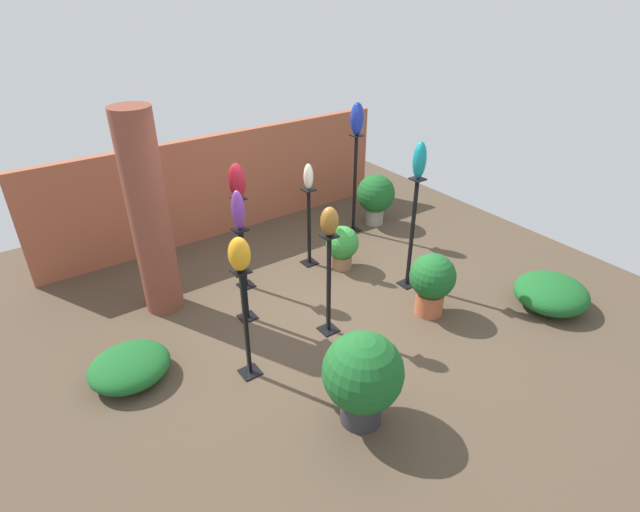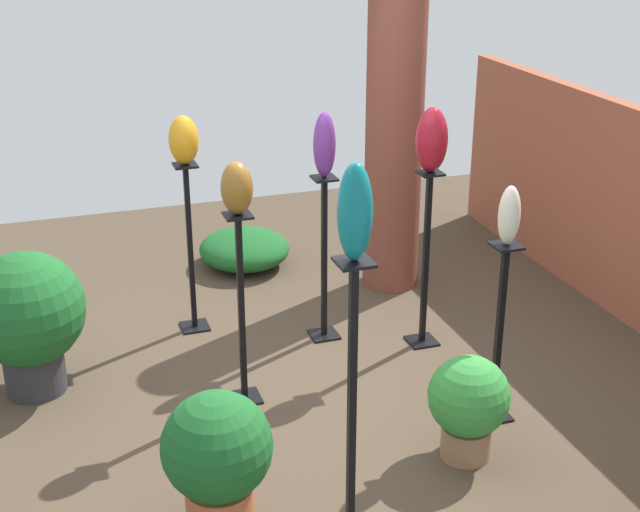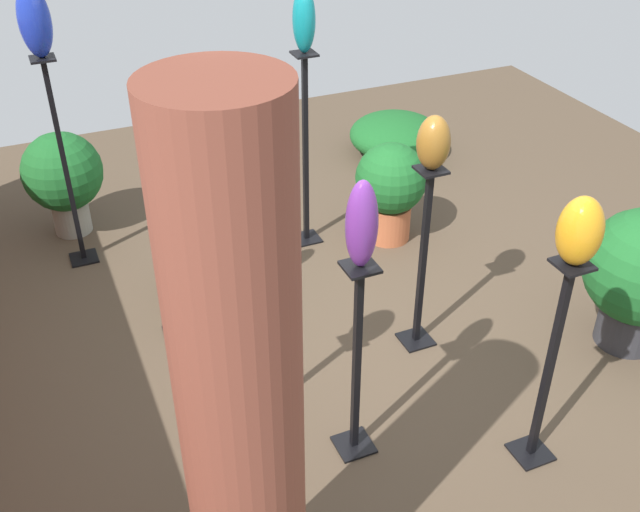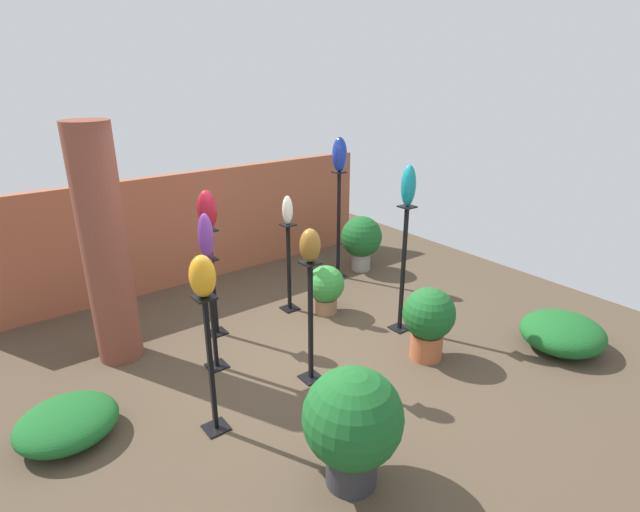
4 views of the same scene
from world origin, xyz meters
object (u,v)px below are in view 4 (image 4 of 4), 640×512
object	(u,v)px
pedestal_cobalt	(339,230)
potted_plant_mid_right	(353,422)
pedestal_bronze	(311,328)
pedestal_violet	(213,319)
art_vase_ivory	(288,210)
art_vase_amber	(202,276)
potted_plant_near_pillar	(361,239)
pedestal_amber	(211,371)
brick_pillar	(105,248)
art_vase_ruby	(207,210)
pedestal_teal	(403,275)
potted_plant_front_right	(429,319)
potted_plant_front_left	(326,287)
pedestal_ruby	(214,287)
art_vase_cobalt	(340,154)
art_vase_bronze	(310,246)
art_vase_violet	(206,236)
art_vase_teal	(409,186)
pedestal_ivory	(289,271)

from	to	relation	value
pedestal_cobalt	potted_plant_mid_right	world-z (taller)	pedestal_cobalt
pedestal_bronze	pedestal_violet	distance (m)	1.00
art_vase_ivory	art_vase_amber	distance (m)	2.31
pedestal_violet	art_vase_ivory	world-z (taller)	art_vase_ivory
potted_plant_near_pillar	pedestal_amber	bearing A→B (deg)	-149.98
pedestal_cobalt	art_vase_amber	distance (m)	3.57
pedestal_bronze	potted_plant_near_pillar	world-z (taller)	pedestal_bronze
brick_pillar	art_vase_ruby	bearing A→B (deg)	-10.05
potted_plant_near_pillar	art_vase_ruby	bearing A→B (deg)	-170.13
brick_pillar	pedestal_teal	distance (m)	3.16
pedestal_bronze	potted_plant_front_right	size ratio (longest dim) A/B	1.57
pedestal_bronze	potted_plant_front_left	bearing A→B (deg)	46.36
pedestal_amber	pedestal_cobalt	distance (m)	3.50
pedestal_ruby	potted_plant_near_pillar	bearing A→B (deg)	9.87
potted_plant_near_pillar	art_vase_cobalt	bearing A→B (deg)	-179.04
brick_pillar	art_vase_amber	size ratio (longest dim) A/B	7.24
pedestal_teal	art_vase_cobalt	xyz separation A→B (m)	(0.41, 1.65, 1.10)
pedestal_teal	art_vase_ruby	xyz separation A→B (m)	(-1.76, 1.21, 0.79)
potted_plant_mid_right	pedestal_ruby	bearing A→B (deg)	85.69
pedestal_bronze	potted_plant_front_right	world-z (taller)	pedestal_bronze
pedestal_cobalt	art_vase_bronze	bearing A→B (deg)	-134.99
pedestal_teal	art_vase_ivory	world-z (taller)	pedestal_teal
potted_plant_front_left	potted_plant_near_pillar	bearing A→B (deg)	31.80
art_vase_violet	potted_plant_front_left	size ratio (longest dim) A/B	0.72
brick_pillar	pedestal_amber	xyz separation A→B (m)	(0.28, -1.67, -0.65)
art_vase_violet	potted_plant_near_pillar	world-z (taller)	art_vase_violet
pedestal_cobalt	art_vase_violet	bearing A→B (deg)	-156.55
pedestal_cobalt	art_vase_ruby	size ratio (longest dim) A/B	3.60
pedestal_ruby	art_vase_violet	world-z (taller)	art_vase_violet
brick_pillar	pedestal_violet	world-z (taller)	brick_pillar
potted_plant_front_left	art_vase_cobalt	bearing A→B (deg)	43.34
art_vase_bronze	potted_plant_front_right	xyz separation A→B (m)	(1.20, -0.42, -0.94)
pedestal_amber	art_vase_amber	xyz separation A→B (m)	(0.00, -0.00, 0.84)
potted_plant_front_right	art_vase_ivory	bearing A→B (deg)	106.04
potted_plant_near_pillar	potted_plant_mid_right	world-z (taller)	potted_plant_mid_right
brick_pillar	art_vase_bronze	xyz separation A→B (m)	(1.36, -1.57, 0.18)
pedestal_bronze	art_vase_teal	world-z (taller)	art_vase_teal
pedestal_bronze	potted_plant_mid_right	xyz separation A→B (m)	(-0.54, -1.24, -0.03)
art_vase_teal	pedestal_teal	bearing A→B (deg)	90.00
art_vase_teal	art_vase_amber	distance (m)	2.54
potted_plant_front_right	potted_plant_front_left	bearing A→B (deg)	98.13
potted_plant_near_pillar	art_vase_teal	bearing A→B (deg)	-117.29
brick_pillar	art_vase_cobalt	distance (m)	3.26
pedestal_ivory	potted_plant_mid_right	world-z (taller)	pedestal_ivory
pedestal_amber	art_vase_bronze	world-z (taller)	art_vase_bronze
pedestal_amber	pedestal_teal	bearing A→B (deg)	6.41
pedestal_cobalt	art_vase_cobalt	world-z (taller)	art_vase_cobalt
pedestal_ruby	art_vase_bronze	distance (m)	1.64
pedestal_bronze	art_vase_amber	world-z (taller)	art_vase_amber
pedestal_ivory	pedestal_amber	world-z (taller)	pedestal_amber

